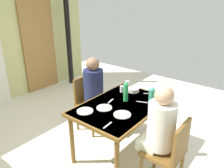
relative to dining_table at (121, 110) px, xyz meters
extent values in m
plane|color=silver|center=(-0.28, 0.21, -0.66)|extent=(7.01, 7.01, 0.00)
cube|color=#9F713A|center=(0.76, 2.83, 0.34)|extent=(0.80, 0.05, 2.00)
cylinder|color=black|center=(1.40, 2.56, 0.67)|extent=(0.12, 0.12, 2.66)
cube|color=brown|center=(0.00, 0.00, 0.06)|extent=(1.26, 0.85, 0.04)
cube|color=#EDB863|center=(0.00, 0.00, 0.08)|extent=(1.21, 0.82, 0.00)
cylinder|color=brown|center=(-0.56, -0.36, -0.31)|extent=(0.06, 0.06, 0.70)
cylinder|color=brown|center=(0.56, -0.36, -0.31)|extent=(0.06, 0.06, 0.70)
cylinder|color=brown|center=(-0.56, 0.36, -0.31)|extent=(0.06, 0.06, 0.70)
cylinder|color=brown|center=(0.56, 0.36, -0.31)|extent=(0.06, 0.06, 0.70)
cube|color=brown|center=(-0.18, -0.71, -0.21)|extent=(0.40, 0.40, 0.04)
cube|color=brown|center=(-0.18, -0.89, 0.00)|extent=(0.38, 0.04, 0.42)
cylinder|color=brown|center=(-0.01, -0.54, -0.45)|extent=(0.04, 0.04, 0.41)
cylinder|color=brown|center=(-0.01, -0.88, -0.45)|extent=(0.04, 0.04, 0.41)
cube|color=brown|center=(0.19, 0.71, -0.21)|extent=(0.40, 0.40, 0.04)
cube|color=brown|center=(0.19, 0.89, 0.00)|extent=(0.38, 0.04, 0.42)
cylinder|color=brown|center=(0.36, 0.54, -0.45)|extent=(0.04, 0.04, 0.41)
cylinder|color=brown|center=(0.02, 0.54, -0.45)|extent=(0.04, 0.04, 0.41)
cylinder|color=brown|center=(0.36, 0.88, -0.45)|extent=(0.04, 0.04, 0.41)
cylinder|color=brown|center=(0.02, 0.88, -0.45)|extent=(0.04, 0.04, 0.41)
cube|color=silver|center=(-0.18, -0.55, -0.15)|extent=(0.30, 0.22, 0.12)
cylinder|color=silver|center=(-0.18, -0.66, 0.11)|extent=(0.30, 0.30, 0.52)
sphere|color=tan|center=(-0.18, -0.66, 0.46)|extent=(0.20, 0.20, 0.20)
cube|color=#192948|center=(0.19, 0.55, -0.15)|extent=(0.30, 0.22, 0.12)
cylinder|color=#1E2347|center=(0.19, 0.66, 0.11)|extent=(0.30, 0.30, 0.52)
sphere|color=#846047|center=(0.19, 0.66, 0.46)|extent=(0.20, 0.20, 0.20)
cylinder|color=#339070|center=(0.16, -0.35, 0.21)|extent=(0.08, 0.08, 0.26)
cone|color=#3D9076|center=(0.16, -0.35, 0.35)|extent=(0.06, 0.06, 0.04)
cylinder|color=green|center=(0.13, 0.02, 0.20)|extent=(0.07, 0.07, 0.24)
cone|color=#29954D|center=(0.13, 0.02, 0.34)|extent=(0.05, 0.05, 0.03)
cylinder|color=silver|center=(0.45, 0.11, 0.11)|extent=(0.17, 0.17, 0.05)
cylinder|color=white|center=(-0.21, 0.11, 0.09)|extent=(0.19, 0.19, 0.01)
cylinder|color=white|center=(-0.42, 0.24, 0.09)|extent=(0.20, 0.20, 0.01)
cylinder|color=white|center=(-0.21, -0.17, 0.09)|extent=(0.21, 0.21, 0.01)
cylinder|color=silver|center=(0.33, 0.23, 0.13)|extent=(0.06, 0.06, 0.09)
cylinder|color=silver|center=(0.51, -0.34, 0.12)|extent=(0.06, 0.06, 0.09)
cylinder|color=silver|center=(0.53, 0.27, 0.13)|extent=(0.06, 0.06, 0.10)
cube|color=silver|center=(0.23, -0.17, 0.08)|extent=(0.07, 0.15, 0.00)
cube|color=silver|center=(-0.49, -0.17, 0.08)|extent=(0.15, 0.03, 0.00)
cube|color=silver|center=(0.53, -0.11, 0.08)|extent=(0.11, 0.12, 0.00)
cube|color=silver|center=(-0.01, 0.17, 0.08)|extent=(0.15, 0.05, 0.00)
camera|label=1|loc=(-2.07, -1.48, 1.38)|focal=35.27mm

